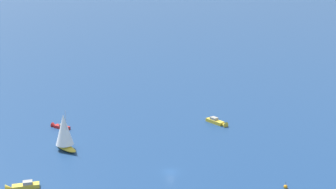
{
  "coord_description": "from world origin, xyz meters",
  "views": [
    {
      "loc": [
        -96.83,
        -83.92,
        58.9
      ],
      "look_at": [
        -0.06,
        0.91,
        23.91
      ],
      "focal_mm": 49.73,
      "sensor_mm": 36.0,
      "label": 1
    }
  ],
  "objects": [
    {
      "name": "motorboat_offshore",
      "position": [
        -35.52,
        23.88,
        0.71
      ],
      "size": [
        8.86,
        6.91,
        2.63
      ],
      "color": "gold",
      "rests_on": "ground_plane"
    },
    {
      "name": "marker_buoy",
      "position": [
        13.15,
        -30.93,
        0.39
      ],
      "size": [
        1.1,
        1.1,
        2.1
      ],
      "color": "orange",
      "rests_on": "ground_plane"
    },
    {
      "name": "ground_plane",
      "position": [
        0.0,
        0.0,
        0.0
      ],
      "size": [
        2000.0,
        2000.0,
        0.0
      ],
      "primitive_type": "plane",
      "color": "navy"
    },
    {
      "name": "motorboat_far_stbd",
      "position": [
        2.18,
        57.87,
        0.64
      ],
      "size": [
        3.61,
        8.45,
        2.38
      ],
      "color": "#B21E1E",
      "rests_on": "ground_plane"
    },
    {
      "name": "sailboat_trailing",
      "position": [
        -9.8,
        38.34,
        6.37
      ],
      "size": [
        6.37,
        11.01,
        13.96
      ],
      "color": "gold",
      "rests_on": "ground_plane"
    },
    {
      "name": "motorboat_inshore",
      "position": [
        45.74,
        15.24,
        0.78
      ],
      "size": [
        4.28,
        10.3,
        2.9
      ],
      "color": "gold",
      "rests_on": "ground_plane"
    }
  ]
}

